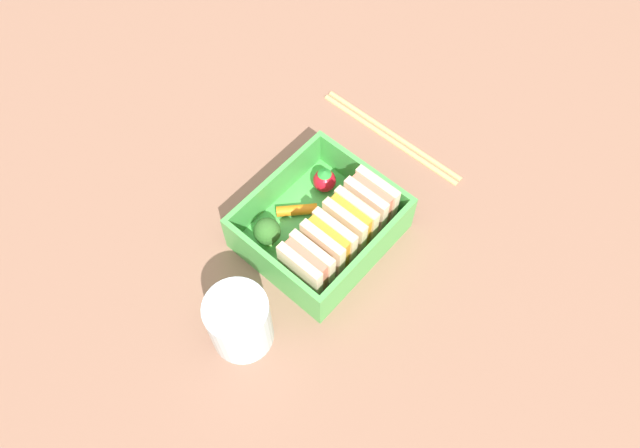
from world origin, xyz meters
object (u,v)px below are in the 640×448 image
object	(u,v)px
strawberry_far_left	(325,180)
carrot_stick_far_left	(296,211)
chopstick_pair	(391,135)
drinking_glass	(239,322)
sandwich_center_left	(350,222)
broccoli_floret	(267,232)
sandwich_center_right	(306,266)
sandwich_left	(371,201)
sandwich_center	(329,243)

from	to	relation	value
strawberry_far_left	carrot_stick_far_left	size ratio (longest dim) A/B	0.71
chopstick_pair	drinking_glass	bearing A→B (deg)	8.23
sandwich_center_left	broccoli_floret	bearing A→B (deg)	-42.83
sandwich_center_right	strawberry_far_left	distance (cm)	11.84
sandwich_left	carrot_stick_far_left	distance (cm)	8.61
sandwich_center_right	strawberry_far_left	size ratio (longest dim) A/B	1.76
carrot_stick_far_left	broccoli_floret	distance (cm)	4.94
sandwich_center_left	carrot_stick_far_left	xyz separation A→B (cm)	(1.94, -6.25, -2.29)
sandwich_center	broccoli_floret	size ratio (longest dim) A/B	1.49
sandwich_center_left	carrot_stick_far_left	world-z (taller)	sandwich_center_left
sandwich_left	sandwich_center	bearing A→B (deg)	0.00
sandwich_center_right	broccoli_floret	xyz separation A→B (cm)	(-0.44, -6.11, -0.64)
sandwich_center	strawberry_far_left	xyz separation A→B (cm)	(-6.46, -6.21, -1.43)
chopstick_pair	sandwich_center_left	bearing A→B (deg)	20.18
sandwich_center_right	broccoli_floret	world-z (taller)	sandwich_center_right
sandwich_center_right	carrot_stick_far_left	world-z (taller)	sandwich_center_right
sandwich_center_left	drinking_glass	distance (cm)	15.93
sandwich_left	drinking_glass	xyz separation A→B (cm)	(19.41, -0.96, -0.26)
sandwich_left	sandwich_center_left	distance (cm)	3.52
carrot_stick_far_left	drinking_glass	xyz separation A→B (cm)	(13.95, 5.29, 2.02)
sandwich_center_right	broccoli_floret	size ratio (longest dim) A/B	1.49
sandwich_center	drinking_glass	xyz separation A→B (cm)	(12.38, -0.96, -0.26)
drinking_glass	sandwich_center	bearing A→B (deg)	175.58
sandwich_left	drinking_glass	bearing A→B (deg)	-2.82
chopstick_pair	drinking_glass	size ratio (longest dim) A/B	2.69
sandwich_center	chopstick_pair	distance (cm)	19.26
chopstick_pair	sandwich_center	bearing A→B (deg)	16.50
sandwich_left	carrot_stick_far_left	world-z (taller)	sandwich_left
sandwich_center	strawberry_far_left	distance (cm)	9.08
strawberry_far_left	carrot_stick_far_left	world-z (taller)	strawberry_far_left
sandwich_center_left	sandwich_center	bearing A→B (deg)	0.00
sandwich_left	broccoli_floret	bearing A→B (deg)	-31.15
strawberry_far_left	drinking_glass	xyz separation A→B (cm)	(18.84, 5.26, 1.16)
sandwich_center_right	carrot_stick_far_left	bearing A→B (deg)	-129.19
sandwich_left	chopstick_pair	xyz separation A→B (cm)	(-11.08, -5.37, -3.74)
sandwich_left	sandwich_center	distance (cm)	7.04
carrot_stick_far_left	broccoli_floret	bearing A→B (deg)	1.69
broccoli_floret	drinking_glass	world-z (taller)	drinking_glass
sandwich_left	sandwich_center_right	size ratio (longest dim) A/B	1.00
strawberry_far_left	broccoli_floret	xyz separation A→B (cm)	(9.54, 0.10, 0.79)
sandwich_center	strawberry_far_left	size ratio (longest dim) A/B	1.76
sandwich_center_left	broccoli_floret	distance (cm)	9.01
sandwich_center	carrot_stick_far_left	xyz separation A→B (cm)	(-1.58, -6.25, -2.29)
sandwich_center_left	broccoli_floret	world-z (taller)	sandwich_center_left
broccoli_floret	chopstick_pair	distance (cm)	21.43
sandwich_left	broccoli_floret	distance (cm)	11.83
sandwich_center_left	sandwich_center_right	bearing A→B (deg)	0.00
sandwich_center_right	chopstick_pair	distance (cm)	22.60
strawberry_far_left	sandwich_center_left	bearing A→B (deg)	64.65
sandwich_center_right	broccoli_floret	bearing A→B (deg)	-94.14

